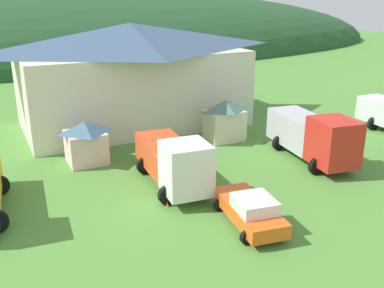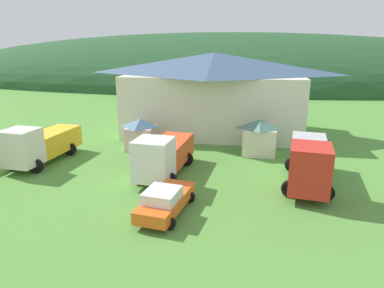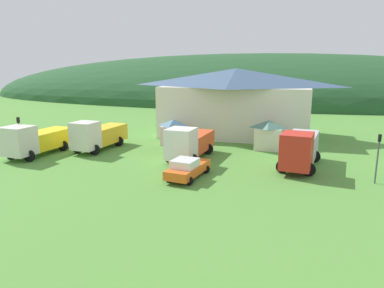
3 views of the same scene
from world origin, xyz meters
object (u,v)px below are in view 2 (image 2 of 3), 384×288
object	(u,v)px
traffic_cone_mid_row	(137,186)
heavy_rig_white	(163,154)
play_shed_cream	(259,137)
crane_truck_red	(309,161)
depot_building	(214,92)
traffic_cone_near_pickup	(185,190)
service_pickup_orange	(165,200)
heavy_rig_striped	(40,144)
play_shed_pink	(141,133)

from	to	relation	value
traffic_cone_mid_row	heavy_rig_white	bearing A→B (deg)	57.36
play_shed_cream	crane_truck_red	xyz separation A→B (m)	(3.16, -6.39, 0.17)
depot_building	play_shed_cream	world-z (taller)	depot_building
depot_building	traffic_cone_near_pickup	distance (m)	16.64
crane_truck_red	traffic_cone_near_pickup	distance (m)	8.63
play_shed_cream	crane_truck_red	size ratio (longest dim) A/B	0.39
heavy_rig_white	traffic_cone_near_pickup	bearing A→B (deg)	46.22
depot_building	traffic_cone_mid_row	distance (m)	16.90
service_pickup_orange	crane_truck_red	bearing A→B (deg)	130.94
traffic_cone_near_pickup	traffic_cone_mid_row	xyz separation A→B (m)	(-3.39, 0.15, 0.00)
service_pickup_orange	heavy_rig_white	bearing A→B (deg)	-156.57
heavy_rig_striped	heavy_rig_white	xyz separation A→B (m)	(10.53, -1.16, 0.01)
depot_building	play_shed_pink	bearing A→B (deg)	-128.48
play_shed_cream	heavy_rig_white	size ratio (longest dim) A/B	0.41
heavy_rig_white	crane_truck_red	world-z (taller)	crane_truck_red
play_shed_pink	traffic_cone_mid_row	size ratio (longest dim) A/B	4.73
play_shed_pink	heavy_rig_white	world-z (taller)	heavy_rig_white
heavy_rig_striped	service_pickup_orange	distance (m)	13.89
play_shed_cream	service_pickup_orange	bearing A→B (deg)	-114.93
play_shed_cream	heavy_rig_striped	world-z (taller)	heavy_rig_striped
play_shed_pink	heavy_rig_white	distance (m)	7.26
service_pickup_orange	heavy_rig_striped	bearing A→B (deg)	-111.11
play_shed_pink	depot_building	bearing A→B (deg)	51.52
crane_truck_red	traffic_cone_mid_row	xyz separation A→B (m)	(-11.56, -1.91, -1.82)
heavy_rig_white	play_shed_cream	bearing A→B (deg)	136.17
play_shed_pink	service_pickup_orange	xyz separation A→B (m)	(5.17, -11.99, -0.66)
play_shed_pink	heavy_rig_striped	distance (m)	8.57
play_shed_cream	heavy_rig_striped	bearing A→B (deg)	-164.12
heavy_rig_white	crane_truck_red	size ratio (longest dim) A/B	0.95
heavy_rig_striped	service_pickup_orange	bearing A→B (deg)	65.42
play_shed_pink	heavy_rig_striped	size ratio (longest dim) A/B	0.38
traffic_cone_near_pickup	service_pickup_orange	bearing A→B (deg)	-98.35
depot_building	play_shed_pink	distance (m)	9.99
traffic_cone_mid_row	depot_building	bearing A→B (deg)	77.01
play_shed_cream	heavy_rig_white	world-z (taller)	heavy_rig_white
play_shed_pink	crane_truck_red	world-z (taller)	crane_truck_red
crane_truck_red	play_shed_cream	bearing A→B (deg)	-145.57
play_shed_cream	traffic_cone_mid_row	world-z (taller)	play_shed_cream
depot_building	play_shed_cream	distance (m)	9.37
service_pickup_orange	depot_building	bearing A→B (deg)	-173.67
play_shed_cream	play_shed_pink	bearing A→B (deg)	179.38
play_shed_pink	traffic_cone_mid_row	bearing A→B (deg)	-74.83
play_shed_pink	heavy_rig_striped	world-z (taller)	heavy_rig_striped
heavy_rig_striped	traffic_cone_mid_row	bearing A→B (deg)	75.34
heavy_rig_white	traffic_cone_near_pickup	size ratio (longest dim) A/B	14.43
play_shed_pink	heavy_rig_striped	bearing A→B (deg)	-143.37
heavy_rig_striped	play_shed_pink	bearing A→B (deg)	131.79
service_pickup_orange	traffic_cone_mid_row	size ratio (longest dim) A/B	8.56
play_shed_pink	service_pickup_orange	size ratio (longest dim) A/B	0.55
service_pickup_orange	traffic_cone_mid_row	distance (m)	4.67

